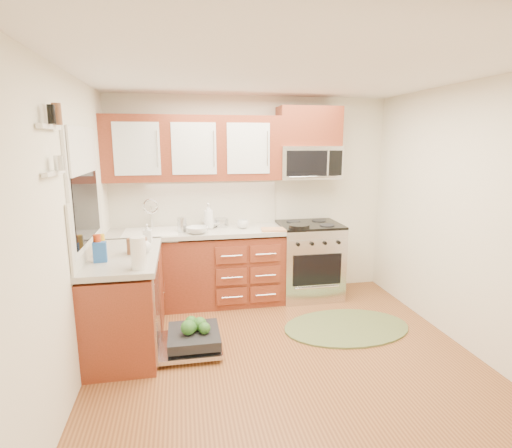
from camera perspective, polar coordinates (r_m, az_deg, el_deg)
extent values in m
plane|color=brown|center=(3.89, 4.21, -18.53)|extent=(3.50, 3.50, 0.00)
plane|color=white|center=(3.40, 4.88, 20.87)|extent=(3.50, 3.50, 0.00)
cube|color=silver|center=(5.12, -0.61, 3.79)|extent=(3.50, 0.04, 2.50)
cube|color=silver|center=(1.87, 18.91, -11.11)|extent=(3.50, 0.04, 2.50)
cube|color=silver|center=(3.43, -25.03, -1.29)|extent=(0.04, 3.50, 2.50)
cube|color=silver|center=(4.24, 28.02, 0.74)|extent=(0.04, 3.50, 2.50)
cube|color=#5F2A15|center=(4.94, -8.34, -6.48)|extent=(2.05, 0.60, 0.85)
cube|color=#5F2A15|center=(4.10, -18.09, -10.80)|extent=(0.60, 1.25, 0.85)
cube|color=beige|center=(4.80, -8.50, -1.12)|extent=(2.07, 0.64, 0.05)
cube|color=beige|center=(3.95, -18.39, -4.41)|extent=(0.64, 1.27, 0.05)
cube|color=beige|center=(5.03, -8.74, 3.06)|extent=(2.05, 0.02, 0.57)
cube|color=beige|center=(3.93, -22.94, -0.16)|extent=(0.02, 1.25, 0.57)
cube|color=#5F2A15|center=(5.07, 7.54, 13.65)|extent=(0.76, 0.35, 0.47)
cube|color=white|center=(3.83, -23.45, 9.63)|extent=(0.02, 0.96, 0.40)
cube|color=white|center=(3.01, -27.43, 12.23)|extent=(0.04, 0.40, 0.03)
cube|color=white|center=(3.01, -26.89, 6.54)|extent=(0.04, 0.40, 0.03)
cylinder|color=black|center=(4.73, 6.17, -0.36)|extent=(0.32, 0.32, 0.05)
cylinder|color=silver|center=(4.91, -5.01, 0.19)|extent=(0.20, 0.20, 0.11)
cube|color=#B87B54|center=(4.71, 2.65, -0.79)|extent=(0.33, 0.24, 0.02)
cylinder|color=silver|center=(4.70, -10.55, -0.09)|extent=(0.11, 0.11, 0.17)
cylinder|color=white|center=(3.41, -16.44, -4.00)|extent=(0.15, 0.15, 0.27)
cylinder|color=gold|center=(3.91, -21.19, -2.84)|extent=(0.08, 0.08, 0.20)
cylinder|color=red|center=(3.74, -21.67, -3.23)|extent=(0.08, 0.08, 0.24)
cube|color=brown|center=(3.89, -16.64, -2.99)|extent=(0.18, 0.15, 0.15)
cube|color=#2354A3|center=(3.73, -21.39, -3.75)|extent=(0.12, 0.07, 0.18)
imported|color=#999999|center=(4.96, -5.91, 0.05)|extent=(0.35, 0.35, 0.07)
imported|color=#999999|center=(4.60, -8.41, -0.87)|extent=(0.31, 0.31, 0.08)
imported|color=#999999|center=(4.81, -1.89, -0.02)|extent=(0.15, 0.15, 0.10)
imported|color=#999999|center=(4.79, -6.80, 1.11)|extent=(0.13, 0.13, 0.31)
imported|color=#999999|center=(4.32, -15.26, -1.24)|extent=(0.09, 0.09, 0.19)
imported|color=#999999|center=(3.90, -15.71, -2.79)|extent=(0.16, 0.16, 0.17)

